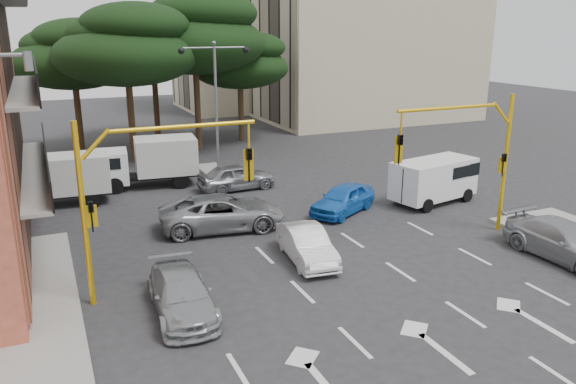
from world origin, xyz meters
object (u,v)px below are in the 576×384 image
(car_blue_compact, at_px, (343,199))
(signal_mast_right, at_px, (474,147))
(car_silver_cross_a, at_px, (222,212))
(box_truck_b, at_px, (148,163))
(box_truck_a, at_px, (59,181))
(van_white, at_px, (434,181))
(car_silver_parked, at_px, (565,242))
(signal_mast_left, at_px, (140,183))
(street_lamp_center, at_px, (216,86))
(car_silver_cross_b, at_px, (236,177))
(car_white_hatch, at_px, (307,244))
(car_silver_wagon, at_px, (181,294))

(car_blue_compact, bearing_deg, signal_mast_right, 4.49)
(signal_mast_right, distance_m, car_silver_cross_a, 11.11)
(car_silver_cross_a, distance_m, box_truck_b, 8.61)
(car_blue_compact, xyz_separation_m, box_truck_a, (-12.44, 6.93, 0.57))
(car_blue_compact, height_order, van_white, van_white)
(car_blue_compact, relative_size, box_truck_b, 0.74)
(car_silver_cross_a, relative_size, car_silver_parked, 1.10)
(car_silver_parked, distance_m, box_truck_b, 21.29)
(signal_mast_right, relative_size, car_silver_cross_a, 1.09)
(signal_mast_left, relative_size, van_white, 1.32)
(signal_mast_left, distance_m, car_blue_compact, 11.80)
(car_blue_compact, bearing_deg, street_lamp_center, 170.72)
(street_lamp_center, distance_m, van_white, 13.44)
(car_blue_compact, relative_size, car_silver_cross_b, 0.96)
(van_white, height_order, box_truck_b, box_truck_b)
(signal_mast_right, distance_m, car_silver_parked, 5.05)
(car_white_hatch, height_order, car_silver_parked, car_silver_parked)
(car_silver_parked, relative_size, box_truck_b, 0.90)
(signal_mast_left, bearing_deg, car_silver_wagon, -67.39)
(car_silver_parked, xyz_separation_m, van_white, (0.02, 8.09, 0.41))
(car_silver_cross_a, distance_m, box_truck_a, 9.33)
(car_silver_wagon, xyz_separation_m, van_white, (14.58, 6.27, 0.50))
(car_silver_cross_a, distance_m, van_white, 11.09)
(signal_mast_right, height_order, van_white, signal_mast_right)
(car_silver_cross_a, bearing_deg, car_silver_cross_b, -16.12)
(car_blue_compact, xyz_separation_m, box_truck_b, (-7.66, 8.61, 0.67))
(street_lamp_center, distance_m, box_truck_b, 5.88)
(car_silver_wagon, relative_size, car_silver_parked, 0.87)
(car_silver_wagon, relative_size, box_truck_a, 0.85)
(car_silver_wagon, bearing_deg, box_truck_b, 86.65)
(car_silver_wagon, height_order, box_truck_a, box_truck_a)
(signal_mast_left, xyz_separation_m, van_white, (15.30, 4.52, -2.75))
(car_white_hatch, height_order, car_silver_cross_a, car_silver_cross_a)
(car_white_hatch, bearing_deg, signal_mast_left, -169.69)
(car_blue_compact, distance_m, car_silver_cross_a, 6.02)
(van_white, bearing_deg, car_silver_cross_a, -104.21)
(signal_mast_right, bearing_deg, car_white_hatch, 177.07)
(signal_mast_left, height_order, van_white, signal_mast_left)
(car_white_hatch, relative_size, box_truck_b, 0.71)
(signal_mast_right, height_order, street_lamp_center, street_lamp_center)
(car_silver_wagon, height_order, car_silver_cross_b, car_silver_cross_b)
(car_silver_cross_a, bearing_deg, car_blue_compact, -83.31)
(car_silver_cross_a, xyz_separation_m, car_silver_cross_b, (2.64, 5.77, -0.04))
(van_white, bearing_deg, car_white_hatch, -77.08)
(signal_mast_left, bearing_deg, car_silver_cross_a, 50.24)
(car_silver_cross_b, distance_m, van_white, 10.56)
(car_blue_compact, relative_size, car_silver_wagon, 0.94)
(car_silver_parked, xyz_separation_m, box_truck_a, (-17.48, 15.40, 0.54))
(street_lamp_center, relative_size, car_silver_cross_a, 1.41)
(car_white_hatch, distance_m, van_white, 10.10)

